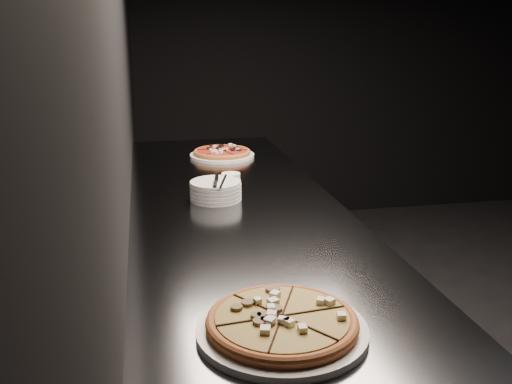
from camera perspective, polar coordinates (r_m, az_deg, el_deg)
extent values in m
cube|color=black|center=(1.91, -13.41, 11.89)|extent=(0.02, 5.00, 2.80)
cube|color=black|center=(5.03, 18.25, 14.11)|extent=(5.00, 0.02, 2.80)
cube|color=slate|center=(2.21, -1.86, -13.00)|extent=(0.70, 2.40, 0.90)
cube|color=slate|center=(2.03, -1.98, -1.59)|extent=(0.74, 2.44, 0.02)
cylinder|color=silver|center=(1.22, 2.61, -13.64)|extent=(0.36, 0.36, 0.02)
cylinder|color=#B66636|center=(1.21, 2.62, -13.02)|extent=(0.34, 0.34, 0.01)
torus|color=#B66636|center=(1.20, 2.62, -12.74)|extent=(0.35, 0.35, 0.02)
cylinder|color=gold|center=(1.20, 2.63, -12.51)|extent=(0.30, 0.30, 0.01)
cylinder|color=silver|center=(2.76, -3.41, 3.66)|extent=(0.31, 0.31, 0.01)
cylinder|color=#B66636|center=(2.76, -3.41, 3.93)|extent=(0.32, 0.32, 0.01)
torus|color=#B66636|center=(2.76, -3.41, 4.04)|extent=(0.33, 0.33, 0.02)
cylinder|color=#A32717|center=(2.76, -3.41, 4.14)|extent=(0.29, 0.29, 0.01)
cylinder|color=silver|center=(2.09, -4.04, -0.56)|extent=(0.18, 0.18, 0.01)
cylinder|color=silver|center=(2.09, -4.05, -0.20)|extent=(0.18, 0.18, 0.01)
cylinder|color=silver|center=(2.08, -4.06, 0.17)|extent=(0.18, 0.18, 0.01)
cylinder|color=silver|center=(2.08, -4.07, 0.53)|extent=(0.18, 0.18, 0.01)
cylinder|color=silver|center=(2.07, -4.07, 0.90)|extent=(0.18, 0.18, 0.01)
cube|color=silver|center=(2.11, -3.96, 1.39)|extent=(0.03, 0.12, 0.00)
cube|color=black|center=(2.02, -4.10, 0.80)|extent=(0.02, 0.07, 0.01)
cube|color=silver|center=(2.07, -3.28, 1.10)|extent=(0.09, 0.17, 0.00)
cylinder|color=silver|center=(2.21, -2.53, 1.09)|extent=(0.07, 0.07, 0.06)
cylinder|color=black|center=(2.21, -2.53, 1.70)|extent=(0.06, 0.06, 0.01)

